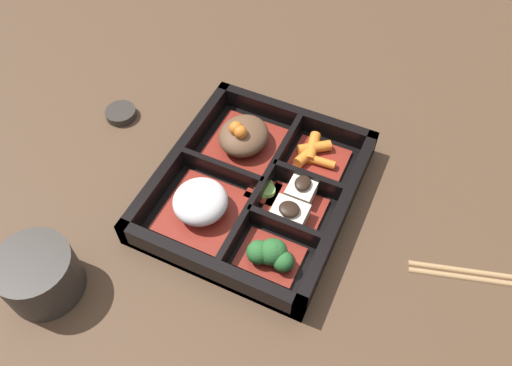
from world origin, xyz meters
name	(u,v)px	position (x,y,z in m)	size (l,w,h in m)	color
ground_plane	(256,194)	(0.00, 0.00, 0.00)	(3.00, 3.00, 0.00)	#4C3523
bento_base	(256,192)	(0.00, 0.00, 0.01)	(0.28, 0.24, 0.01)	black
bento_rim	(258,187)	(0.00, 0.00, 0.02)	(0.28, 0.24, 0.04)	black
bowl_rice	(201,204)	(-0.06, 0.05, 0.03)	(0.10, 0.09, 0.04)	maroon
bowl_stew	(244,137)	(0.06, 0.05, 0.03)	(0.10, 0.09, 0.05)	maroon
bowl_greens	(271,254)	(-0.09, -0.06, 0.03)	(0.06, 0.07, 0.04)	maroon
bowl_tofu	(295,204)	(-0.01, -0.06, 0.02)	(0.08, 0.07, 0.03)	maroon
bowl_carrots	(315,156)	(0.08, -0.05, 0.02)	(0.07, 0.07, 0.02)	maroon
bowl_pickles	(264,190)	(0.00, -0.01, 0.02)	(0.04, 0.04, 0.01)	maroon
tea_cup	(39,274)	(-0.22, 0.16, 0.03)	(0.09, 0.09, 0.06)	#2D2823
chopsticks	(511,279)	(0.01, -0.32, 0.00)	(0.08, 0.23, 0.01)	#A87F51
sauce_dish	(121,113)	(0.04, 0.24, 0.01)	(0.04, 0.04, 0.01)	#2D2823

